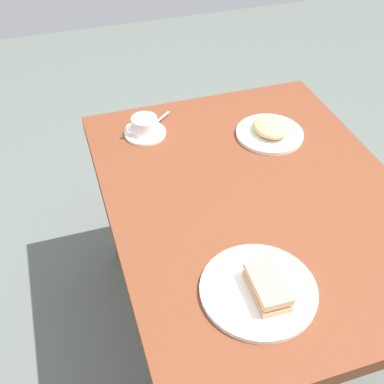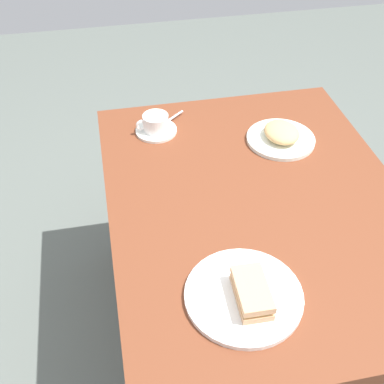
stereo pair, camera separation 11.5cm
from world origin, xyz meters
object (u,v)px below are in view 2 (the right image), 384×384
Objects in this scene: sandwich_front at (252,293)px; coffee_cup at (155,122)px; coffee_saucer at (156,130)px; spoon at (171,119)px; side_plate at (281,139)px; dining_table at (256,220)px; sandwich_plate at (244,295)px.

coffee_cup is at bearing -170.76° from sandwich_front.
coffee_saucer is 1.26× the size of coffee_cup.
spoon is at bearing 130.11° from coffee_saucer.
side_plate is (0.14, 0.41, -0.03)m from coffee_cup.
coffee_cup is at bearing -83.63° from coffee_saucer.
dining_table is at bearing 31.42° from coffee_saucer.
side_plate is at bearing 148.94° from dining_table.
coffee_saucer is (-0.73, -0.11, -0.00)m from sandwich_plate.
side_plate is at bearing 154.88° from sandwich_front.
coffee_cup is (-0.40, -0.25, 0.13)m from dining_table.
coffee_cup is at bearing -108.58° from side_plate.
sandwich_plate is at bearing 8.35° from coffee_saucer.
sandwich_front is 1.21× the size of coffee_cup.
side_plate is at bearing 153.23° from sandwich_plate.
coffee_cup is (-0.75, -0.12, 0.00)m from sandwich_front.
coffee_cup reaches higher than side_plate.
coffee_saucer is 0.43m from side_plate.
sandwich_plate and side_plate have the same top height.
sandwich_plate is at bearing -26.77° from side_plate.
coffee_cup is at bearing -171.53° from sandwich_plate.
sandwich_front is at bearing -25.12° from side_plate.
spoon reaches higher than dining_table.
sandwich_plate is 3.47× the size of spoon.
coffee_saucer reaches higher than dining_table.
dining_table is 4.99× the size of side_plate.
spoon is at bearing 129.52° from coffee_cup.
sandwich_plate is 0.04m from sandwich_front.
dining_table is at bearing 31.58° from coffee_cup.
side_plate is (-0.27, 0.16, 0.10)m from dining_table.
sandwich_plate is 2.08× the size of sandwich_front.
coffee_saucer is 0.62× the size of side_plate.
dining_table is 13.87× the size of spoon.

